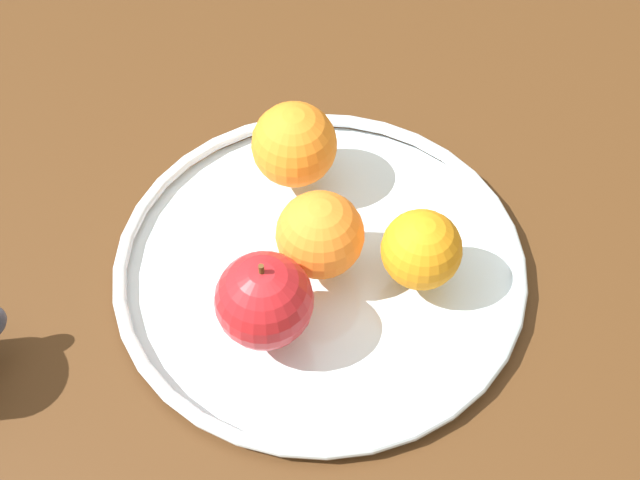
% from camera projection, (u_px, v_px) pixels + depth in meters
% --- Properties ---
extents(ground_plane, '(1.48, 1.48, 0.04)m').
position_uv_depth(ground_plane, '(320.00, 285.00, 0.83)').
color(ground_plane, '#482A13').
extents(fruit_bowl, '(0.36, 0.36, 0.02)m').
position_uv_depth(fruit_bowl, '(320.00, 266.00, 0.80)').
color(fruit_bowl, silver).
rests_on(fruit_bowl, ground_plane).
extents(apple, '(0.08, 0.08, 0.09)m').
position_uv_depth(apple, '(264.00, 300.00, 0.73)').
color(apple, red).
rests_on(apple, fruit_bowl).
extents(orange_front_left, '(0.07, 0.07, 0.07)m').
position_uv_depth(orange_front_left, '(322.00, 235.00, 0.77)').
color(orange_front_left, orange).
rests_on(orange_front_left, fruit_bowl).
extents(orange_back_left, '(0.08, 0.08, 0.08)m').
position_uv_depth(orange_back_left, '(294.00, 145.00, 0.82)').
color(orange_back_left, orange).
rests_on(orange_back_left, fruit_bowl).
extents(orange_front_right, '(0.07, 0.07, 0.07)m').
position_uv_depth(orange_front_right, '(421.00, 250.00, 0.76)').
color(orange_front_right, orange).
rests_on(orange_front_right, fruit_bowl).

